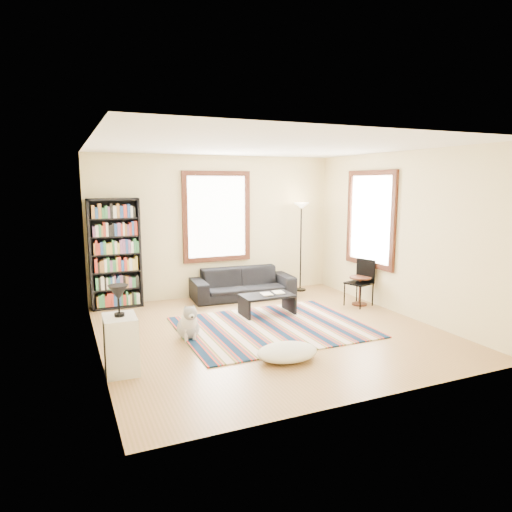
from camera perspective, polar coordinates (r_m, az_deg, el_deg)
name	(u,v)px	position (r m, az deg, el deg)	size (l,w,h in m)	color
floor	(269,333)	(7.20, 1.60, -9.66)	(5.00, 5.00, 0.10)	#A4774B
ceiling	(270,143)	(6.84, 1.72, 14.00)	(5.00, 5.00, 0.10)	white
wall_back	(216,226)	(9.23, -5.07, 3.71)	(5.00, 0.10, 2.80)	beige
wall_front	(377,271)	(4.72, 14.90, -1.83)	(5.00, 0.10, 2.80)	beige
wall_left	(90,251)	(6.24, -20.06, 0.56)	(0.10, 5.00, 2.80)	beige
wall_right	(403,234)	(8.27, 17.89, 2.66)	(0.10, 5.00, 2.80)	beige
window_back	(217,217)	(9.14, -4.93, 4.91)	(1.20, 0.06, 1.60)	white
window_right	(371,219)	(8.82, 14.14, 4.51)	(0.06, 1.20, 1.60)	white
rug	(272,327)	(7.31, 2.01, -8.87)	(2.85, 2.28, 0.02)	#0B203A
sofa	(243,283)	(9.07, -1.66, -3.43)	(2.02, 0.79, 0.59)	black
bookshelf	(115,254)	(8.64, -17.20, 0.28)	(0.90, 0.30, 2.00)	black
coffee_table	(267,305)	(7.95, 1.40, -6.11)	(0.90, 0.50, 0.36)	black
book_a	(262,295)	(7.86, 0.74, -4.84)	(0.18, 0.24, 0.02)	beige
book_b	(274,293)	(8.01, 2.23, -4.60)	(0.17, 0.24, 0.02)	beige
floor_cushion	(287,352)	(6.05, 3.93, -11.88)	(0.81, 0.61, 0.20)	silver
floor_lamp	(301,247)	(9.62, 5.61, 1.10)	(0.30, 0.30, 1.86)	black
side_table	(360,291)	(8.77, 12.85, -4.27)	(0.40, 0.40, 0.54)	#451C11
folding_chair	(359,283)	(8.68, 12.74, -3.32)	(0.42, 0.40, 0.86)	black
white_cabinet	(121,344)	(5.82, -16.53, -10.54)	(0.38, 0.50, 0.70)	white
table_lamp	(119,301)	(5.66, -16.78, -5.39)	(0.24, 0.24, 0.38)	black
dog	(188,321)	(6.85, -8.50, -8.03)	(0.37, 0.52, 0.52)	#ADADAD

